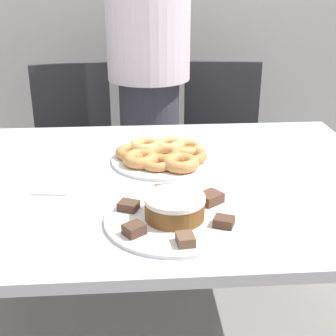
{
  "coord_description": "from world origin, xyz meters",
  "views": [
    {
      "loc": [
        -0.07,
        -1.32,
        1.3
      ],
      "look_at": [
        0.02,
        -0.08,
        0.78
      ],
      "focal_mm": 50.0,
      "sensor_mm": 36.0,
      "label": 1
    }
  ],
  "objects_px": {
    "person_standing": "(149,69)",
    "frosted_cake": "(175,207)",
    "napkin": "(53,189)",
    "office_chair_right": "(220,156)",
    "office_chair_left": "(77,160)",
    "plate_cake": "(175,219)",
    "plate_donuts": "(163,160)"
  },
  "relations": [
    {
      "from": "person_standing",
      "to": "frosted_cake",
      "type": "distance_m",
      "value": 1.16
    },
    {
      "from": "person_standing",
      "to": "napkin",
      "type": "bearing_deg",
      "value": -108.37
    },
    {
      "from": "frosted_cake",
      "to": "napkin",
      "type": "height_order",
      "value": "frosted_cake"
    },
    {
      "from": "person_standing",
      "to": "office_chair_right",
      "type": "xyz_separation_m",
      "value": [
        0.37,
        0.07,
        -0.47
      ]
    },
    {
      "from": "office_chair_left",
      "to": "office_chair_right",
      "type": "relative_size",
      "value": 1.0
    },
    {
      "from": "office_chair_left",
      "to": "plate_cake",
      "type": "bearing_deg",
      "value": -81.72
    },
    {
      "from": "plate_cake",
      "to": "napkin",
      "type": "relative_size",
      "value": 3.19
    },
    {
      "from": "napkin",
      "to": "office_chair_left",
      "type": "bearing_deg",
      "value": 93.36
    },
    {
      "from": "office_chair_right",
      "to": "plate_cake",
      "type": "relative_size",
      "value": 2.48
    },
    {
      "from": "person_standing",
      "to": "plate_donuts",
      "type": "height_order",
      "value": "person_standing"
    },
    {
      "from": "person_standing",
      "to": "plate_cake",
      "type": "bearing_deg",
      "value": -88.85
    },
    {
      "from": "plate_donuts",
      "to": "plate_cake",
      "type": "bearing_deg",
      "value": -89.44
    },
    {
      "from": "person_standing",
      "to": "plate_cake",
      "type": "height_order",
      "value": "person_standing"
    },
    {
      "from": "office_chair_right",
      "to": "frosted_cake",
      "type": "relative_size",
      "value": 5.74
    },
    {
      "from": "plate_cake",
      "to": "plate_donuts",
      "type": "distance_m",
      "value": 0.41
    },
    {
      "from": "person_standing",
      "to": "plate_cake",
      "type": "relative_size",
      "value": 4.76
    },
    {
      "from": "frosted_cake",
      "to": "napkin",
      "type": "bearing_deg",
      "value": 148.33
    },
    {
      "from": "plate_donuts",
      "to": "person_standing",
      "type": "bearing_deg",
      "value": 91.48
    },
    {
      "from": "plate_cake",
      "to": "plate_donuts",
      "type": "xyz_separation_m",
      "value": [
        -0.0,
        0.41,
        0.0
      ]
    },
    {
      "from": "office_chair_right",
      "to": "plate_donuts",
      "type": "bearing_deg",
      "value": -105.41
    },
    {
      "from": "plate_cake",
      "to": "office_chair_left",
      "type": "bearing_deg",
      "value": 107.96
    },
    {
      "from": "person_standing",
      "to": "office_chair_right",
      "type": "relative_size",
      "value": 1.92
    },
    {
      "from": "napkin",
      "to": "plate_donuts",
      "type": "bearing_deg",
      "value": 31.0
    },
    {
      "from": "person_standing",
      "to": "office_chair_left",
      "type": "xyz_separation_m",
      "value": [
        -0.37,
        0.07,
        -0.47
      ]
    },
    {
      "from": "plate_donuts",
      "to": "frosted_cake",
      "type": "xyz_separation_m",
      "value": [
        0.0,
        -0.41,
        0.03
      ]
    },
    {
      "from": "office_chair_left",
      "to": "office_chair_right",
      "type": "height_order",
      "value": "same"
    },
    {
      "from": "office_chair_right",
      "to": "plate_cake",
      "type": "xyz_separation_m",
      "value": [
        -0.35,
        -1.22,
        0.31
      ]
    },
    {
      "from": "person_standing",
      "to": "plate_cake",
      "type": "distance_m",
      "value": 1.16
    },
    {
      "from": "office_chair_right",
      "to": "plate_donuts",
      "type": "height_order",
      "value": "office_chair_right"
    },
    {
      "from": "office_chair_left",
      "to": "frosted_cake",
      "type": "relative_size",
      "value": 5.74
    },
    {
      "from": "office_chair_right",
      "to": "plate_cake",
      "type": "height_order",
      "value": "office_chair_right"
    },
    {
      "from": "office_chair_right",
      "to": "person_standing",
      "type": "bearing_deg",
      "value": -161.3
    }
  ]
}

